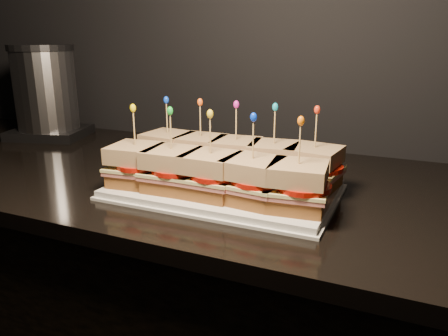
% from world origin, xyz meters
% --- Properties ---
extents(cabinet, '(2.34, 0.66, 0.88)m').
position_xyz_m(cabinet, '(0.38, 1.66, 0.44)').
color(cabinet, black).
rests_on(cabinet, ground).
extents(granite_slab, '(2.38, 0.70, 0.03)m').
position_xyz_m(granite_slab, '(0.38, 1.66, 0.90)').
color(granite_slab, black).
rests_on(granite_slab, cabinet).
extents(platter, '(0.44, 0.27, 0.02)m').
position_xyz_m(platter, '(0.68, 1.57, 0.92)').
color(platter, white).
rests_on(platter, granite_slab).
extents(platter_rim, '(0.45, 0.29, 0.01)m').
position_xyz_m(platter_rim, '(0.68, 1.57, 0.91)').
color(platter_rim, white).
rests_on(platter_rim, granite_slab).
extents(sandwich_0_bread_bot, '(0.10, 0.10, 0.03)m').
position_xyz_m(sandwich_0_bread_bot, '(0.51, 1.63, 0.94)').
color(sandwich_0_bread_bot, '#5A3316').
rests_on(sandwich_0_bread_bot, platter).
extents(sandwich_0_ham, '(0.11, 0.11, 0.01)m').
position_xyz_m(sandwich_0_ham, '(0.51, 1.63, 0.96)').
color(sandwich_0_ham, '#C05252').
rests_on(sandwich_0_ham, sandwich_0_bread_bot).
extents(sandwich_0_cheese, '(0.12, 0.11, 0.01)m').
position_xyz_m(sandwich_0_cheese, '(0.51, 1.63, 0.97)').
color(sandwich_0_cheese, '#E8DE8B').
rests_on(sandwich_0_cheese, sandwich_0_ham).
extents(sandwich_0_tomato, '(0.10, 0.10, 0.01)m').
position_xyz_m(sandwich_0_tomato, '(0.52, 1.62, 0.97)').
color(sandwich_0_tomato, '#AD1408').
rests_on(sandwich_0_tomato, sandwich_0_cheese).
extents(sandwich_0_bread_top, '(0.11, 0.11, 0.03)m').
position_xyz_m(sandwich_0_bread_top, '(0.51, 1.63, 1.00)').
color(sandwich_0_bread_top, brown).
rests_on(sandwich_0_bread_top, sandwich_0_tomato).
extents(sandwich_0_pick, '(0.00, 0.00, 0.09)m').
position_xyz_m(sandwich_0_pick, '(0.51, 1.63, 1.04)').
color(sandwich_0_pick, tan).
rests_on(sandwich_0_pick, sandwich_0_bread_top).
extents(sandwich_0_frill, '(0.01, 0.01, 0.02)m').
position_xyz_m(sandwich_0_frill, '(0.51, 1.63, 1.09)').
color(sandwich_0_frill, blue).
rests_on(sandwich_0_frill, sandwich_0_pick).
extents(sandwich_1_bread_bot, '(0.10, 0.10, 0.03)m').
position_xyz_m(sandwich_1_bread_bot, '(0.59, 1.63, 0.94)').
color(sandwich_1_bread_bot, '#5A3316').
rests_on(sandwich_1_bread_bot, platter).
extents(sandwich_1_ham, '(0.10, 0.10, 0.01)m').
position_xyz_m(sandwich_1_ham, '(0.59, 1.63, 0.96)').
color(sandwich_1_ham, '#C05252').
rests_on(sandwich_1_ham, sandwich_1_bread_bot).
extents(sandwich_1_cheese, '(0.11, 0.10, 0.01)m').
position_xyz_m(sandwich_1_cheese, '(0.59, 1.63, 0.97)').
color(sandwich_1_cheese, '#E8DE8B').
rests_on(sandwich_1_cheese, sandwich_1_ham).
extents(sandwich_1_tomato, '(0.10, 0.10, 0.01)m').
position_xyz_m(sandwich_1_tomato, '(0.60, 1.62, 0.97)').
color(sandwich_1_tomato, '#AD1408').
rests_on(sandwich_1_tomato, sandwich_1_cheese).
extents(sandwich_1_bread_top, '(0.10, 0.10, 0.03)m').
position_xyz_m(sandwich_1_bread_top, '(0.59, 1.63, 1.00)').
color(sandwich_1_bread_top, brown).
rests_on(sandwich_1_bread_top, sandwich_1_tomato).
extents(sandwich_1_pick, '(0.00, 0.00, 0.09)m').
position_xyz_m(sandwich_1_pick, '(0.59, 1.63, 1.04)').
color(sandwich_1_pick, tan).
rests_on(sandwich_1_pick, sandwich_1_bread_top).
extents(sandwich_1_frill, '(0.01, 0.01, 0.02)m').
position_xyz_m(sandwich_1_frill, '(0.59, 1.63, 1.09)').
color(sandwich_1_frill, '#F05513').
rests_on(sandwich_1_frill, sandwich_1_pick).
extents(sandwich_2_bread_bot, '(0.11, 0.11, 0.03)m').
position_xyz_m(sandwich_2_bread_bot, '(0.68, 1.63, 0.94)').
color(sandwich_2_bread_bot, '#5A3316').
rests_on(sandwich_2_bread_bot, platter).
extents(sandwich_2_ham, '(0.12, 0.11, 0.01)m').
position_xyz_m(sandwich_2_ham, '(0.68, 1.63, 0.96)').
color(sandwich_2_ham, '#C05252').
rests_on(sandwich_2_ham, sandwich_2_bread_bot).
extents(sandwich_2_cheese, '(0.12, 0.11, 0.01)m').
position_xyz_m(sandwich_2_cheese, '(0.68, 1.63, 0.97)').
color(sandwich_2_cheese, '#E8DE8B').
rests_on(sandwich_2_cheese, sandwich_2_ham).
extents(sandwich_2_tomato, '(0.10, 0.10, 0.01)m').
position_xyz_m(sandwich_2_tomato, '(0.69, 1.62, 0.97)').
color(sandwich_2_tomato, '#AD1408').
rests_on(sandwich_2_tomato, sandwich_2_cheese).
extents(sandwich_2_bread_top, '(0.11, 0.11, 0.03)m').
position_xyz_m(sandwich_2_bread_top, '(0.68, 1.63, 1.00)').
color(sandwich_2_bread_top, brown).
rests_on(sandwich_2_bread_top, sandwich_2_tomato).
extents(sandwich_2_pick, '(0.00, 0.00, 0.09)m').
position_xyz_m(sandwich_2_pick, '(0.68, 1.63, 1.04)').
color(sandwich_2_pick, tan).
rests_on(sandwich_2_pick, sandwich_2_bread_top).
extents(sandwich_2_frill, '(0.01, 0.01, 0.02)m').
position_xyz_m(sandwich_2_frill, '(0.68, 1.63, 1.09)').
color(sandwich_2_frill, '#D41EA4').
rests_on(sandwich_2_frill, sandwich_2_pick).
extents(sandwich_3_bread_bot, '(0.11, 0.11, 0.03)m').
position_xyz_m(sandwich_3_bread_bot, '(0.76, 1.63, 0.94)').
color(sandwich_3_bread_bot, '#5A3316').
rests_on(sandwich_3_bread_bot, platter).
extents(sandwich_3_ham, '(0.12, 0.11, 0.01)m').
position_xyz_m(sandwich_3_ham, '(0.76, 1.63, 0.96)').
color(sandwich_3_ham, '#C05252').
rests_on(sandwich_3_ham, sandwich_3_bread_bot).
extents(sandwich_3_cheese, '(0.12, 0.11, 0.01)m').
position_xyz_m(sandwich_3_cheese, '(0.76, 1.63, 0.97)').
color(sandwich_3_cheese, '#E8DE8B').
rests_on(sandwich_3_cheese, sandwich_3_ham).
extents(sandwich_3_tomato, '(0.10, 0.10, 0.01)m').
position_xyz_m(sandwich_3_tomato, '(0.77, 1.62, 0.97)').
color(sandwich_3_tomato, '#AD1408').
rests_on(sandwich_3_tomato, sandwich_3_cheese).
extents(sandwich_3_bread_top, '(0.11, 0.11, 0.03)m').
position_xyz_m(sandwich_3_bread_top, '(0.76, 1.63, 1.00)').
color(sandwich_3_bread_top, brown).
rests_on(sandwich_3_bread_top, sandwich_3_tomato).
extents(sandwich_3_pick, '(0.00, 0.00, 0.09)m').
position_xyz_m(sandwich_3_pick, '(0.76, 1.63, 1.04)').
color(sandwich_3_pick, tan).
rests_on(sandwich_3_pick, sandwich_3_bread_top).
extents(sandwich_3_frill, '(0.01, 0.01, 0.02)m').
position_xyz_m(sandwich_3_frill, '(0.76, 1.63, 1.09)').
color(sandwich_3_frill, '#13A0BD').
rests_on(sandwich_3_frill, sandwich_3_pick).
extents(sandwich_4_bread_bot, '(0.11, 0.11, 0.03)m').
position_xyz_m(sandwich_4_bread_bot, '(0.84, 1.63, 0.94)').
color(sandwich_4_bread_bot, '#5A3316').
rests_on(sandwich_4_bread_bot, platter).
extents(sandwich_4_ham, '(0.12, 0.11, 0.01)m').
position_xyz_m(sandwich_4_ham, '(0.84, 1.63, 0.96)').
color(sandwich_4_ham, '#C05252').
rests_on(sandwich_4_ham, sandwich_4_bread_bot).
extents(sandwich_4_cheese, '(0.12, 0.12, 0.01)m').
position_xyz_m(sandwich_4_cheese, '(0.84, 1.63, 0.97)').
color(sandwich_4_cheese, '#E8DE8B').
rests_on(sandwich_4_cheese, sandwich_4_ham).
extents(sandwich_4_tomato, '(0.10, 0.10, 0.01)m').
position_xyz_m(sandwich_4_tomato, '(0.86, 1.62, 0.97)').
color(sandwich_4_tomato, '#AD1408').
rests_on(sandwich_4_tomato, sandwich_4_cheese).
extents(sandwich_4_bread_top, '(0.11, 0.11, 0.03)m').
position_xyz_m(sandwich_4_bread_top, '(0.84, 1.63, 1.00)').
color(sandwich_4_bread_top, brown).
rests_on(sandwich_4_bread_top, sandwich_4_tomato).
extents(sandwich_4_pick, '(0.00, 0.00, 0.09)m').
position_xyz_m(sandwich_4_pick, '(0.84, 1.63, 1.04)').
color(sandwich_4_pick, tan).
rests_on(sandwich_4_pick, sandwich_4_bread_top).
extents(sandwich_4_frill, '(0.01, 0.01, 0.02)m').
position_xyz_m(sandwich_4_frill, '(0.84, 1.63, 1.09)').
color(sandwich_4_frill, red).
rests_on(sandwich_4_frill, sandwich_4_pick).
extents(sandwich_5_bread_bot, '(0.10, 0.10, 0.03)m').
position_xyz_m(sandwich_5_bread_bot, '(0.51, 1.50, 0.94)').
color(sandwich_5_bread_bot, '#5A3316').
rests_on(sandwich_5_bread_bot, platter).
extents(sandwich_5_ham, '(0.11, 0.11, 0.01)m').
position_xyz_m(sandwich_5_ham, '(0.51, 1.50, 0.96)').
color(sandwich_5_ham, '#C05252').
rests_on(sandwich_5_ham, sandwich_5_bread_bot).
extents(sandwich_5_cheese, '(0.12, 0.11, 0.01)m').
position_xyz_m(sandwich_5_cheese, '(0.51, 1.50, 0.97)').
color(sandwich_5_cheese, '#E8DE8B').
rests_on(sandwich_5_cheese, sandwich_5_ham).
extents(sandwich_5_tomato, '(0.10, 0.10, 0.01)m').
position_xyz_m(sandwich_5_tomato, '(0.52, 1.50, 0.97)').
color(sandwich_5_tomato, '#AD1408').
rests_on(sandwich_5_tomato, sandwich_5_cheese).
extents(sandwich_5_bread_top, '(0.11, 0.11, 0.03)m').
position_xyz_m(sandwich_5_bread_top, '(0.51, 1.50, 1.00)').
color(sandwich_5_bread_top, brown).
rests_on(sandwich_5_bread_top, sandwich_5_tomato).
extents(sandwich_5_pick, '(0.00, 0.00, 0.09)m').
position_xyz_m(sandwich_5_pick, '(0.51, 1.50, 1.04)').
color(sandwich_5_pick, tan).
rests_on(sandwich_5_pick, sandwich_5_bread_top).
extents(sandwich_5_frill, '(0.01, 0.01, 0.02)m').
position_xyz_m(sandwich_5_frill, '(0.51, 1.50, 1.09)').
color(sandwich_5_frill, '#FEDD04').
rests_on(sandwich_5_frill, sandwich_5_pick).
extents(sandwich_6_bread_bot, '(0.10, 0.10, 0.03)m').
position_xyz_m(sandwich_6_bread_bot, '(0.59, 1.50, 0.94)').
color(sandwich_6_bread_bot, '#5A3316').
rests_on(sandwich_6_bread_bot, platter).
extents(sandwich_6_ham, '(0.11, 0.10, 0.01)m').
position_xyz_m(sandwich_6_ham, '(0.59, 1.50, 0.96)').
color(sandwich_6_ham, '#C05252').
rests_on(sandwich_6_ham, sandwich_6_bread_bot).
extents(sandwich_6_cheese, '(0.11, 0.11, 0.01)m').
position_xyz_m(sandwich_6_cheese, '(0.59, 1.50, 0.97)').
color(sandwich_6_cheese, '#E8DE8B').
rests_on(sandwich_6_cheese, sandwich_6_ham).
extents(sandwich_6_tomato, '(0.10, 0.10, 0.01)m').
position_xyz_m(sandwich_6_tomato, '(0.60, 1.50, 0.97)').
color(sandwich_6_tomato, '#AD1408').
rests_on(sandwich_6_tomato, sandwich_6_cheese).
extents(sandwich_6_bread_top, '(0.10, 0.10, 0.03)m').
position_xyz_m(sandwich_6_bread_top, '(0.59, 1.50, 1.00)').
color(sandwich_6_bread_top, brown).
rests_on(sandwich_6_bread_top, sandwich_6_tomato).
extents(sandwich_6_pick, '(0.00, 0.00, 0.09)m').
position_xyz_m(sandwich_6_pick, '(0.59, 1.50, 1.04)').
color(sandwich_6_pick, tan).
rests_on(sandwich_6_pick, sandwich_6_bread_top).
extents(sandwich_6_frill, '(0.01, 0.01, 0.02)m').
position_xyz_m(sandwich_6_frill, '(0.59, 1.50, 1.09)').
color(sandwich_6_frill, green).
rests_on(sandwich_6_frill, sandwich_6_pick).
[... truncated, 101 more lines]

